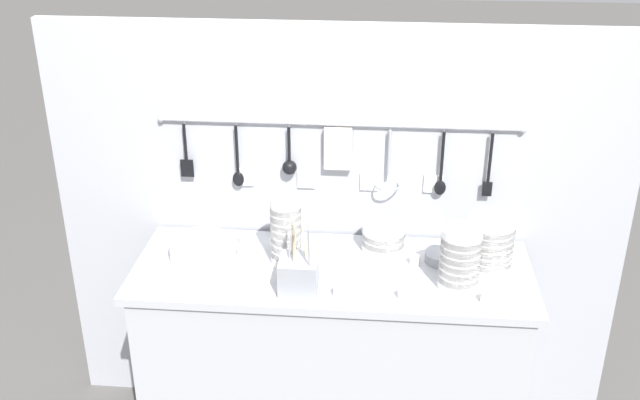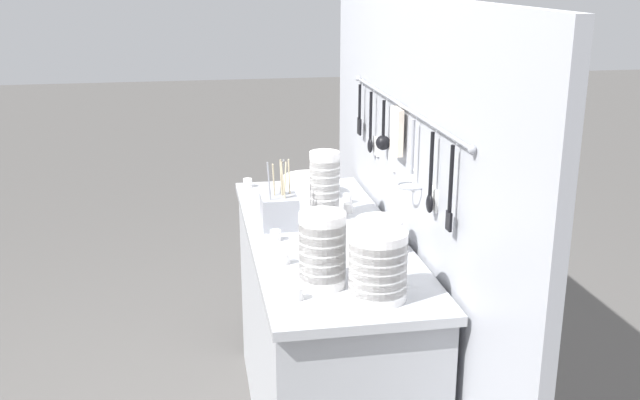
{
  "view_description": "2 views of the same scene",
  "coord_description": "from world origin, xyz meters",
  "px_view_note": "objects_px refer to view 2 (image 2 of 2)",
  "views": [
    {
      "loc": [
        0.16,
        -2.35,
        2.24
      ],
      "look_at": [
        -0.05,
        0.03,
        1.11
      ],
      "focal_mm": 42.0,
      "sensor_mm": 36.0,
      "label": 1
    },
    {
      "loc": [
        2.49,
        -0.45,
        1.76
      ],
      "look_at": [
        0.07,
        -0.03,
        1.0
      ],
      "focal_mm": 42.0,
      "sensor_mm": 36.0,
      "label": 2
    }
  ],
  "objects_px": {
    "bowl_stack_tall_left": "(325,186)",
    "bowl_stack_back_corner": "(378,265)",
    "cup_front_right": "(348,198)",
    "cup_centre": "(357,259)",
    "plate_stack": "(309,186)",
    "cup_by_caddy": "(325,200)",
    "cup_front_left": "(276,235)",
    "bowl_stack_wide_centre": "(379,234)",
    "cutlery_caddy": "(279,211)",
    "cup_edge_near": "(284,258)",
    "steel_mixing_bowl": "(376,270)",
    "cup_edge_far": "(297,293)",
    "bowl_stack_short_front": "(322,249)",
    "cup_beside_plates": "(248,183)",
    "cup_back_right": "(348,208)"
  },
  "relations": [
    {
      "from": "bowl_stack_tall_left",
      "to": "bowl_stack_back_corner",
      "type": "relative_size",
      "value": 1.28
    },
    {
      "from": "cup_front_right",
      "to": "cup_centre",
      "type": "bearing_deg",
      "value": -9.23
    },
    {
      "from": "cup_front_right",
      "to": "plate_stack",
      "type": "bearing_deg",
      "value": -135.89
    },
    {
      "from": "plate_stack",
      "to": "cup_centre",
      "type": "xyz_separation_m",
      "value": [
        0.79,
        0.03,
        -0.02
      ]
    },
    {
      "from": "cup_by_caddy",
      "to": "cup_front_left",
      "type": "xyz_separation_m",
      "value": [
        0.38,
        -0.25,
        0.0
      ]
    },
    {
      "from": "bowl_stack_wide_centre",
      "to": "cutlery_caddy",
      "type": "xyz_separation_m",
      "value": [
        -0.29,
        -0.3,
        0.01
      ]
    },
    {
      "from": "bowl_stack_wide_centre",
      "to": "cup_edge_near",
      "type": "bearing_deg",
      "value": -77.75
    },
    {
      "from": "cup_front_left",
      "to": "steel_mixing_bowl",
      "type": "bearing_deg",
      "value": 36.1
    },
    {
      "from": "bowl_stack_back_corner",
      "to": "cup_edge_far",
      "type": "xyz_separation_m",
      "value": [
        -0.03,
        -0.23,
        -0.08
      ]
    },
    {
      "from": "bowl_stack_wide_centre",
      "to": "cup_edge_near",
      "type": "distance_m",
      "value": 0.34
    },
    {
      "from": "bowl_stack_short_front",
      "to": "bowl_stack_back_corner",
      "type": "distance_m",
      "value": 0.18
    },
    {
      "from": "bowl_stack_tall_left",
      "to": "cup_edge_near",
      "type": "relative_size",
      "value": 6.85
    },
    {
      "from": "cup_by_caddy",
      "to": "cup_beside_plates",
      "type": "bearing_deg",
      "value": -137.23
    },
    {
      "from": "plate_stack",
      "to": "cup_centre",
      "type": "relative_size",
      "value": 5.96
    },
    {
      "from": "bowl_stack_short_front",
      "to": "bowl_stack_tall_left",
      "type": "xyz_separation_m",
      "value": [
        -0.62,
        0.12,
        0.02
      ]
    },
    {
      "from": "bowl_stack_short_front",
      "to": "cup_centre",
      "type": "relative_size",
      "value": 6.0
    },
    {
      "from": "plate_stack",
      "to": "cup_edge_near",
      "type": "distance_m",
      "value": 0.77
    },
    {
      "from": "cup_back_right",
      "to": "cup_front_right",
      "type": "xyz_separation_m",
      "value": [
        -0.12,
        0.02,
        0.0
      ]
    },
    {
      "from": "cutlery_caddy",
      "to": "plate_stack",
      "type": "bearing_deg",
      "value": 155.77
    },
    {
      "from": "cup_beside_plates",
      "to": "bowl_stack_back_corner",
      "type": "bearing_deg",
      "value": 12.67
    },
    {
      "from": "plate_stack",
      "to": "cup_back_right",
      "type": "bearing_deg",
      "value": 23.03
    },
    {
      "from": "cutlery_caddy",
      "to": "cup_front_right",
      "type": "distance_m",
      "value": 0.4
    },
    {
      "from": "bowl_stack_short_front",
      "to": "cup_front_left",
      "type": "height_order",
      "value": "bowl_stack_short_front"
    },
    {
      "from": "cutlery_caddy",
      "to": "cup_front_right",
      "type": "xyz_separation_m",
      "value": [
        -0.25,
        0.31,
        -0.04
      ]
    },
    {
      "from": "plate_stack",
      "to": "cup_front_right",
      "type": "height_order",
      "value": "plate_stack"
    },
    {
      "from": "cup_centre",
      "to": "cup_front_left",
      "type": "bearing_deg",
      "value": -138.56
    },
    {
      "from": "bowl_stack_short_front",
      "to": "steel_mixing_bowl",
      "type": "distance_m",
      "value": 0.2
    },
    {
      "from": "steel_mixing_bowl",
      "to": "cup_edge_near",
      "type": "height_order",
      "value": "steel_mixing_bowl"
    },
    {
      "from": "cup_edge_near",
      "to": "cup_centre",
      "type": "bearing_deg",
      "value": 79.05
    },
    {
      "from": "steel_mixing_bowl",
      "to": "cup_by_caddy",
      "type": "distance_m",
      "value": 0.75
    },
    {
      "from": "cup_back_right",
      "to": "cup_centre",
      "type": "relative_size",
      "value": 1.0
    },
    {
      "from": "cup_edge_far",
      "to": "steel_mixing_bowl",
      "type": "bearing_deg",
      "value": 116.06
    },
    {
      "from": "steel_mixing_bowl",
      "to": "cup_beside_plates",
      "type": "relative_size",
      "value": 3.41
    },
    {
      "from": "bowl_stack_wide_centre",
      "to": "steel_mixing_bowl",
      "type": "height_order",
      "value": "bowl_stack_wide_centre"
    },
    {
      "from": "cup_by_caddy",
      "to": "bowl_stack_short_front",
      "type": "bearing_deg",
      "value": -11.05
    },
    {
      "from": "bowl_stack_back_corner",
      "to": "cup_front_right",
      "type": "bearing_deg",
      "value": 173.33
    },
    {
      "from": "bowl_stack_back_corner",
      "to": "steel_mixing_bowl",
      "type": "distance_m",
      "value": 0.18
    },
    {
      "from": "bowl_stack_tall_left",
      "to": "plate_stack",
      "type": "relative_size",
      "value": 1.15
    },
    {
      "from": "cutlery_caddy",
      "to": "cup_centre",
      "type": "height_order",
      "value": "cutlery_caddy"
    },
    {
      "from": "bowl_stack_tall_left",
      "to": "plate_stack",
      "type": "xyz_separation_m",
      "value": [
        -0.32,
        -0.01,
        -0.09
      ]
    },
    {
      "from": "cup_beside_plates",
      "to": "cup_front_right",
      "type": "xyz_separation_m",
      "value": [
        0.3,
        0.38,
        0.0
      ]
    },
    {
      "from": "bowl_stack_tall_left",
      "to": "cup_beside_plates",
      "type": "height_order",
      "value": "bowl_stack_tall_left"
    },
    {
      "from": "bowl_stack_tall_left",
      "to": "cutlery_caddy",
      "type": "height_order",
      "value": "bowl_stack_tall_left"
    },
    {
      "from": "steel_mixing_bowl",
      "to": "cup_edge_near",
      "type": "distance_m",
      "value": 0.31
    },
    {
      "from": "cup_centre",
      "to": "bowl_stack_wide_centre",
      "type": "bearing_deg",
      "value": 139.31
    },
    {
      "from": "bowl_stack_short_front",
      "to": "plate_stack",
      "type": "height_order",
      "value": "bowl_stack_short_front"
    },
    {
      "from": "bowl_stack_back_corner",
      "to": "cup_back_right",
      "type": "height_order",
      "value": "bowl_stack_back_corner"
    },
    {
      "from": "cutlery_caddy",
      "to": "cup_beside_plates",
      "type": "bearing_deg",
      "value": -172.48
    },
    {
      "from": "cup_front_right",
      "to": "cup_front_left",
      "type": "bearing_deg",
      "value": -41.32
    },
    {
      "from": "cup_front_left",
      "to": "cup_front_right",
      "type": "xyz_separation_m",
      "value": [
        -0.39,
        0.34,
        0.0
      ]
    }
  ]
}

